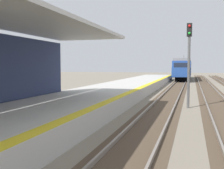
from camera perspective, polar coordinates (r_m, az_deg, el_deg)
The scene contains 5 objects.
station_platform at distance 14.54m, azimuth -8.86°, elevation -4.70°, with size 5.00×80.00×0.91m.
track_pair_nearest_platform at distance 17.28m, azimuth 10.42°, elevation -4.70°, with size 2.34×120.00×0.16m.
track_pair_middle at distance 17.27m, azimuth 21.75°, elevation -4.92°, with size 2.34×120.00×0.16m.
approaching_train at distance 53.86m, azimuth 14.54°, elevation 3.33°, with size 2.93×19.60×4.76m.
rail_signal_post at distance 17.52m, azimuth 15.70°, elevation 5.65°, with size 0.32×0.34×5.20m.
Camera 1 is at (3.65, 3.00, 2.62)m, focal length 44.00 mm.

